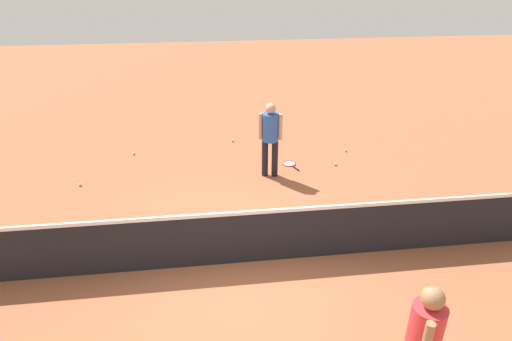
% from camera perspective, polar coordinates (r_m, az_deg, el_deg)
% --- Properties ---
extents(ground_plane, '(40.00, 40.00, 0.00)m').
position_cam_1_polar(ground_plane, '(7.22, -2.50, -11.99)').
color(ground_plane, '#9E5638').
extents(court_net, '(10.09, 0.09, 1.07)m').
position_cam_1_polar(court_net, '(6.92, -2.59, -8.75)').
color(court_net, '#4C4C51').
rests_on(court_net, ground_plane).
extents(player_near_side, '(0.53, 0.40, 1.70)m').
position_cam_1_polar(player_near_side, '(9.42, 1.88, 4.83)').
color(player_near_side, black).
rests_on(player_near_side, ground_plane).
extents(tennis_racket_near_player, '(0.40, 0.61, 0.03)m').
position_cam_1_polar(tennis_racket_near_player, '(10.36, 4.48, 0.85)').
color(tennis_racket_near_player, red).
rests_on(tennis_racket_near_player, ground_plane).
extents(tennis_ball_near_player, '(0.07, 0.07, 0.07)m').
position_cam_1_polar(tennis_ball_near_player, '(11.26, -15.80, 2.17)').
color(tennis_ball_near_player, '#C6E033').
rests_on(tennis_ball_near_player, ground_plane).
extents(tennis_ball_by_net, '(0.07, 0.07, 0.07)m').
position_cam_1_polar(tennis_ball_by_net, '(11.62, -3.11, 3.95)').
color(tennis_ball_by_net, '#C6E033').
rests_on(tennis_ball_by_net, ground_plane).
extents(tennis_ball_midcourt, '(0.07, 0.07, 0.07)m').
position_cam_1_polar(tennis_ball_midcourt, '(10.11, -22.15, -1.75)').
color(tennis_ball_midcourt, '#C6E033').
rests_on(tennis_ball_midcourt, ground_plane).
extents(tennis_ball_baseline, '(0.07, 0.07, 0.07)m').
position_cam_1_polar(tennis_ball_baseline, '(10.45, 10.43, 0.82)').
color(tennis_ball_baseline, '#C6E033').
rests_on(tennis_ball_baseline, ground_plane).
extents(tennis_ball_stray_left, '(0.07, 0.07, 0.07)m').
position_cam_1_polar(tennis_ball_stray_left, '(11.24, 11.73, 2.60)').
color(tennis_ball_stray_left, '#C6E033').
rests_on(tennis_ball_stray_left, ground_plane).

